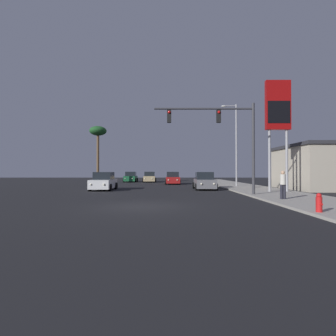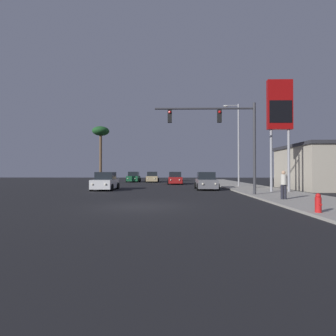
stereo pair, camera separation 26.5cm
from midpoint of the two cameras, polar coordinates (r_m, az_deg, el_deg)
The scene contains 13 objects.
ground_plane at distance 13.28m, azimuth -6.36°, elevation -8.29°, with size 120.00×120.00×0.00m, color black.
sidewalk_right at distance 24.48m, azimuth 19.36°, elevation -4.64°, with size 5.00×60.00×0.12m.
car_white at distance 25.27m, azimuth -13.88°, elevation -2.94°, with size 2.04×4.33×1.68m.
car_grey at distance 25.54m, azimuth 7.88°, elevation -2.93°, with size 2.04×4.33×1.68m.
car_red at distance 35.71m, azimuth 1.05°, elevation -2.31°, with size 2.04×4.33×1.68m.
car_green at distance 43.43m, azimuth -8.03°, elevation -2.02°, with size 2.04×4.32×1.68m.
car_tan at distance 42.59m, azimuth -3.97°, elevation -2.05°, with size 2.04×4.34×1.68m.
traffic_light_mast at distance 19.24m, azimuth 12.12°, elevation 8.17°, with size 7.16×0.36×6.50m.
street_lamp at distance 29.81m, azimuth 14.40°, elevation 5.79°, with size 1.74×0.24×9.00m.
gas_station_sign at distance 23.42m, azimuth 22.76°, elevation 11.33°, with size 2.00×0.42×9.00m.
fire_hydrant at distance 12.09m, azimuth 29.73°, elevation -6.62°, with size 0.24×0.34×0.76m.
pedestrian_on_sidewalk at distance 16.76m, azimuth 23.57°, elevation -3.11°, with size 0.34×0.32×1.67m.
palm_tree_mid at distance 38.79m, azimuth -14.94°, elevation 7.19°, with size 2.40×2.40×8.16m.
Camera 1 is at (1.38, -13.08, 1.75)m, focal length 28.00 mm.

